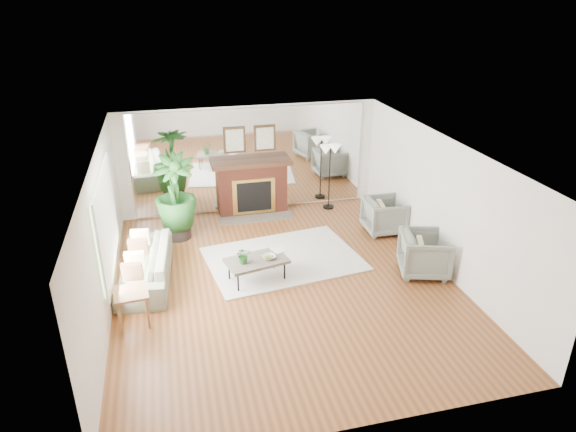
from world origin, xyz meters
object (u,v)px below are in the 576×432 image
object	(u,v)px
side_table	(131,297)
potted_ficus	(175,195)
coffee_table	(257,261)
armchair_front	(425,254)
floor_lamp	(330,155)
armchair_back	(385,215)
fireplace	(252,186)
sofa	(145,265)

from	to	relation	value
side_table	potted_ficus	size ratio (longest dim) A/B	0.32
coffee_table	potted_ficus	xyz separation A→B (m)	(-1.31, 2.13, 0.59)
armchair_front	floor_lamp	world-z (taller)	floor_lamp
coffee_table	side_table	distance (m)	2.30
coffee_table	floor_lamp	bearing A→B (deg)	51.60
potted_ficus	armchair_front	bearing A→B (deg)	-30.70
armchair_back	side_table	distance (m)	5.67
armchair_back	armchair_front	distance (m)	1.84
potted_ficus	coffee_table	bearing A→B (deg)	-58.41
fireplace	potted_ficus	size ratio (longest dim) A/B	1.11
armchair_front	side_table	xyz separation A→B (m)	(-5.22, -0.36, 0.09)
coffee_table	armchair_front	world-z (taller)	armchair_front
fireplace	floor_lamp	distance (m)	1.96
coffee_table	armchair_back	world-z (taller)	armchair_back
armchair_back	sofa	bearing A→B (deg)	101.88
armchair_front	potted_ficus	size ratio (longest dim) A/B	0.48
armchair_back	floor_lamp	size ratio (longest dim) A/B	0.54
side_table	floor_lamp	bearing A→B (deg)	40.11
armchair_back	potted_ficus	size ratio (longest dim) A/B	0.46
sofa	side_table	size ratio (longest dim) A/B	3.68
coffee_table	sofa	size ratio (longest dim) A/B	0.55
armchair_back	potted_ficus	bearing A→B (deg)	82.28
coffee_table	potted_ficus	world-z (taller)	potted_ficus
fireplace	armchair_back	size ratio (longest dim) A/B	2.44
sofa	floor_lamp	size ratio (longest dim) A/B	1.39
side_table	armchair_back	bearing A→B (deg)	22.79
sofa	floor_lamp	xyz separation A→B (m)	(4.28, 2.42, 1.02)
side_table	floor_lamp	distance (m)	5.89
armchair_front	side_table	distance (m)	5.24
sofa	side_table	distance (m)	1.36
sofa	armchair_front	world-z (taller)	armchair_front
armchair_front	floor_lamp	bearing A→B (deg)	29.53
side_table	floor_lamp	xyz separation A→B (m)	(4.46, 3.75, 0.85)
coffee_table	side_table	xyz separation A→B (m)	(-2.14, -0.83, 0.10)
sofa	potted_ficus	size ratio (longest dim) A/B	1.18
fireplace	side_table	distance (m)	4.71
armchair_back	coffee_table	bearing A→B (deg)	116.01
sofa	side_table	world-z (taller)	sofa
fireplace	armchair_front	bearing A→B (deg)	-53.84
fireplace	armchair_front	distance (m)	4.41
floor_lamp	coffee_table	bearing A→B (deg)	-128.40
fireplace	armchair_back	world-z (taller)	fireplace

